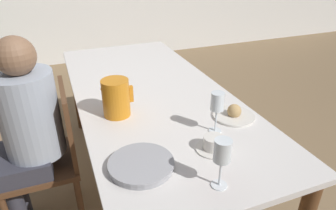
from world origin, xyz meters
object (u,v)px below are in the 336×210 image
red_pitcher (116,98)px  serving_tray (141,165)px  wine_glass_water (217,103)px  bread_plate (234,114)px  teacup_near_person (213,144)px  wine_glass_juice (222,153)px  chair_person_side (50,155)px  person_seated (25,127)px

red_pitcher → serving_tray: 0.47m
wine_glass_water → bread_plate: bearing=28.2°
wine_glass_water → red_pitcher: bearing=140.5°
red_pitcher → teacup_near_person: bearing=-55.0°
wine_glass_water → wine_glass_juice: 0.38m
red_pitcher → teacup_near_person: 0.57m
wine_glass_water → serving_tray: 0.45m
chair_person_side → teacup_near_person: 0.97m
chair_person_side → wine_glass_juice: wine_glass_juice is taller
red_pitcher → teacup_near_person: red_pitcher is taller
chair_person_side → teacup_near_person: size_ratio=5.64×
person_seated → wine_glass_water: (0.87, -0.45, 0.20)m
person_seated → wine_glass_juice: (0.70, -0.79, 0.19)m
wine_glass_water → teacup_near_person: bearing=-122.7°
chair_person_side → wine_glass_juice: bearing=-143.1°
red_pitcher → serving_tray: bearing=-90.9°
person_seated → red_pitcher: bearing=-104.8°
wine_glass_water → person_seated: bearing=152.3°
red_pitcher → wine_glass_water: size_ratio=0.97×
wine_glass_water → bread_plate: size_ratio=0.94×
chair_person_side → bread_plate: chair_person_side is taller
teacup_near_person → bread_plate: bearing=41.5°
person_seated → wine_glass_water: 1.00m
red_pitcher → bread_plate: size_ratio=0.91×
person_seated → serving_tray: 0.75m
person_seated → teacup_near_person: person_seated is taller
person_seated → wine_glass_juice: size_ratio=5.74×
person_seated → teacup_near_person: bearing=-126.5°
chair_person_side → bread_plate: (0.94, -0.39, 0.29)m
wine_glass_juice → red_pitcher: bearing=109.1°
wine_glass_juice → serving_tray: bearing=139.6°
wine_glass_juice → wine_glass_water: bearing=63.0°
person_seated → wine_glass_water: person_seated is taller
serving_tray → bread_plate: 0.61m
serving_tray → red_pitcher: bearing=89.1°
chair_person_side → red_pitcher: 0.55m
red_pitcher → wine_glass_water: 0.52m
person_seated → teacup_near_person: size_ratio=7.61×
teacup_near_person → person_seated: bearing=143.5°
teacup_near_person → serving_tray: teacup_near_person is taller
wine_glass_water → bread_plate: (0.16, 0.09, -0.13)m
chair_person_side → serving_tray: bearing=-148.7°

